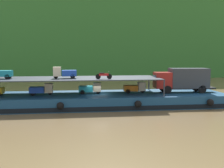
{
  "coord_description": "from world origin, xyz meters",
  "views": [
    {
      "loc": [
        -2.35,
        -32.66,
        6.14
      ],
      "look_at": [
        1.85,
        0.0,
        2.7
      ],
      "focal_mm": 42.9,
      "sensor_mm": 36.0,
      "label": 1
    }
  ],
  "objects_px": {
    "covered_lorry": "(182,79)",
    "cargo_barge": "(97,100)",
    "mini_truck_lower_aft": "(42,89)",
    "mini_truck_upper_mid": "(64,73)",
    "mini_truck_lower_mid": "(90,88)",
    "motorcycle_upper_port": "(104,75)",
    "mini_truck_lower_fore": "(135,87)"
  },
  "relations": [
    {
      "from": "covered_lorry",
      "to": "motorcycle_upper_port",
      "type": "height_order",
      "value": "covered_lorry"
    },
    {
      "from": "mini_truck_upper_mid",
      "to": "cargo_barge",
      "type": "bearing_deg",
      "value": 8.24
    },
    {
      "from": "cargo_barge",
      "to": "covered_lorry",
      "type": "bearing_deg",
      "value": 0.06
    },
    {
      "from": "mini_truck_lower_aft",
      "to": "motorcycle_upper_port",
      "type": "relative_size",
      "value": 1.44
    },
    {
      "from": "mini_truck_upper_mid",
      "to": "mini_truck_lower_fore",
      "type": "bearing_deg",
      "value": 5.59
    },
    {
      "from": "mini_truck_lower_mid",
      "to": "mini_truck_upper_mid",
      "type": "height_order",
      "value": "mini_truck_upper_mid"
    },
    {
      "from": "mini_truck_lower_aft",
      "to": "mini_truck_lower_fore",
      "type": "bearing_deg",
      "value": 1.68
    },
    {
      "from": "cargo_barge",
      "to": "covered_lorry",
      "type": "height_order",
      "value": "covered_lorry"
    },
    {
      "from": "mini_truck_lower_mid",
      "to": "mini_truck_lower_fore",
      "type": "relative_size",
      "value": 0.99
    },
    {
      "from": "mini_truck_lower_aft",
      "to": "mini_truck_upper_mid",
      "type": "height_order",
      "value": "mini_truck_upper_mid"
    },
    {
      "from": "covered_lorry",
      "to": "mini_truck_lower_fore",
      "type": "xyz_separation_m",
      "value": [
        -6.13,
        0.27,
        -1.0
      ]
    },
    {
      "from": "cargo_barge",
      "to": "mini_truck_upper_mid",
      "type": "distance_m",
      "value": 5.25
    },
    {
      "from": "mini_truck_lower_fore",
      "to": "mini_truck_upper_mid",
      "type": "distance_m",
      "value": 9.0
    },
    {
      "from": "cargo_barge",
      "to": "mini_truck_lower_mid",
      "type": "bearing_deg",
      "value": 163.84
    },
    {
      "from": "mini_truck_lower_mid",
      "to": "motorcycle_upper_port",
      "type": "xyz_separation_m",
      "value": [
        1.45,
        -2.24,
        1.74
      ]
    },
    {
      "from": "mini_truck_upper_mid",
      "to": "motorcycle_upper_port",
      "type": "relative_size",
      "value": 1.47
    },
    {
      "from": "mini_truck_lower_aft",
      "to": "mini_truck_lower_mid",
      "type": "height_order",
      "value": "same"
    },
    {
      "from": "covered_lorry",
      "to": "mini_truck_upper_mid",
      "type": "height_order",
      "value": "mini_truck_upper_mid"
    },
    {
      "from": "mini_truck_upper_mid",
      "to": "mini_truck_lower_mid",
      "type": "bearing_deg",
      "value": 14.74
    },
    {
      "from": "mini_truck_lower_mid",
      "to": "motorcycle_upper_port",
      "type": "height_order",
      "value": "motorcycle_upper_port"
    },
    {
      "from": "covered_lorry",
      "to": "mini_truck_lower_aft",
      "type": "distance_m",
      "value": 17.62
    },
    {
      "from": "mini_truck_lower_aft",
      "to": "mini_truck_upper_mid",
      "type": "relative_size",
      "value": 0.98
    },
    {
      "from": "cargo_barge",
      "to": "mini_truck_lower_fore",
      "type": "height_order",
      "value": "mini_truck_lower_fore"
    },
    {
      "from": "motorcycle_upper_port",
      "to": "mini_truck_lower_mid",
      "type": "bearing_deg",
      "value": 122.99
    },
    {
      "from": "motorcycle_upper_port",
      "to": "covered_lorry",
      "type": "bearing_deg",
      "value": 11.01
    },
    {
      "from": "cargo_barge",
      "to": "mini_truck_lower_mid",
      "type": "relative_size",
      "value": 11.56
    },
    {
      "from": "covered_lorry",
      "to": "cargo_barge",
      "type": "bearing_deg",
      "value": -179.94
    },
    {
      "from": "covered_lorry",
      "to": "motorcycle_upper_port",
      "type": "bearing_deg",
      "value": -168.99
    },
    {
      "from": "mini_truck_lower_fore",
      "to": "covered_lorry",
      "type": "bearing_deg",
      "value": -2.56
    },
    {
      "from": "mini_truck_lower_fore",
      "to": "cargo_barge",
      "type": "bearing_deg",
      "value": -176.58
    },
    {
      "from": "mini_truck_lower_fore",
      "to": "mini_truck_upper_mid",
      "type": "bearing_deg",
      "value": -174.41
    },
    {
      "from": "mini_truck_upper_mid",
      "to": "motorcycle_upper_port",
      "type": "xyz_separation_m",
      "value": [
        4.54,
        -1.43,
        -0.26
      ]
    }
  ]
}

